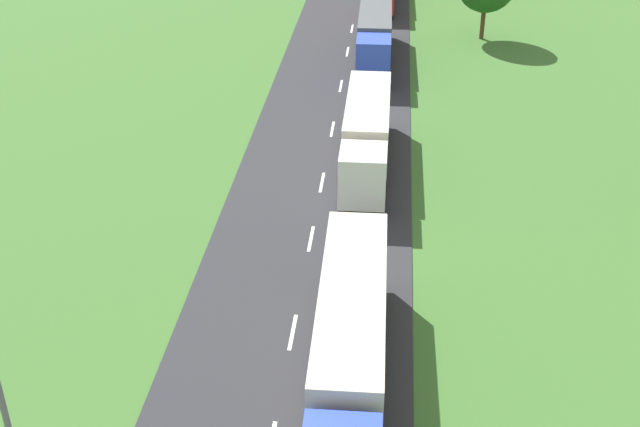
% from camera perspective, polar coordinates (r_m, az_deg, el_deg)
% --- Properties ---
extents(truck_second, '(2.66, 14.41, 3.74)m').
position_cam_1_polar(truck_second, '(30.57, 2.12, -8.99)').
color(truck_second, blue).
rests_on(truck_second, road).
extents(truck_third, '(2.53, 12.53, 3.61)m').
position_cam_1_polar(truck_third, '(47.16, 3.27, 5.62)').
color(truck_third, white).
rests_on(truck_third, road).
extents(truck_fourth, '(2.68, 13.28, 3.68)m').
position_cam_1_polar(truck_fourth, '(64.60, 3.83, 12.35)').
color(truck_fourth, blue).
rests_on(truck_fourth, road).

